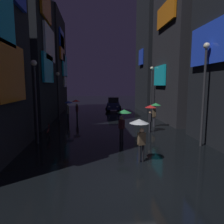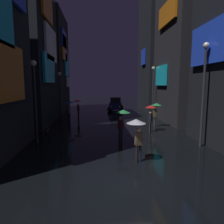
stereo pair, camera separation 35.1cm
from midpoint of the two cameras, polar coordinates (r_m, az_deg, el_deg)
ground_plane at (r=7.88m, az=6.60°, el=-20.21°), size 120.00×120.00×0.00m
building_left_mid at (r=21.11m, az=-22.66°, el=20.56°), size 4.25×7.62×17.13m
building_left_far at (r=29.66m, az=-16.80°, el=13.02°), size 4.25×8.13×13.11m
building_right_mid at (r=22.73m, az=21.10°, el=26.92°), size 4.25×7.32×22.66m
building_right_far at (r=31.05m, az=13.49°, el=24.35°), size 4.25×7.09×25.31m
pedestrian_midstreet_centre_clear at (r=9.44m, az=8.21°, el=-4.68°), size 0.90×0.90×2.12m
pedestrian_foreground_right_red at (r=21.75m, az=-9.33°, el=2.33°), size 0.90×0.90×2.12m
pedestrian_foreground_left_red at (r=15.86m, az=11.59°, el=0.29°), size 0.90×0.90×2.12m
pedestrian_far_right_green at (r=17.86m, az=13.00°, el=1.07°), size 0.90×0.90×2.12m
pedestrian_midstreet_left_green at (r=12.82m, az=3.78°, el=-1.32°), size 0.90×0.90×2.12m
pedestrian_near_crossing_blue at (r=20.20m, az=-11.51°, el=1.87°), size 0.90×0.90×2.12m
bicycle_parked_at_storefront at (r=14.68m, az=-17.14°, el=-5.58°), size 0.23×1.82×0.96m
car_distant at (r=29.01m, az=1.40°, el=2.30°), size 2.60×4.31×1.92m
streetlamp_right_far at (r=22.46m, az=12.07°, el=7.17°), size 0.36×0.36×5.65m
streetlamp_left_far at (r=21.65m, az=-14.23°, el=6.14°), size 0.36×0.36×5.00m
streetlamp_right_near at (r=12.86m, az=25.49°, el=7.29°), size 0.36×0.36×6.08m
streetlamp_left_near at (r=13.23m, az=-20.47°, el=5.45°), size 0.36×0.36×5.18m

